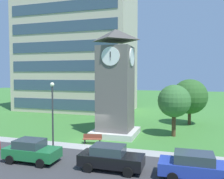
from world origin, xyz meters
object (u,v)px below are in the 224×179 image
(tree_by_building, at_px, (190,97))
(street_lamp, at_px, (53,109))
(park_bench, at_px, (92,139))
(parked_car_blue, at_px, (197,166))
(tree_near_tower, at_px, (174,101))
(parked_car_black, at_px, (111,157))
(parked_car_green, at_px, (32,151))
(clock_tower, at_px, (116,88))

(tree_by_building, bearing_deg, street_lamp, -126.74)
(park_bench, height_order, parked_car_blue, parked_car_blue)
(parked_car_blue, bearing_deg, park_bench, 148.98)
(tree_near_tower, relative_size, parked_car_blue, 1.15)
(street_lamp, height_order, parked_car_blue, street_lamp)
(tree_by_building, distance_m, parked_car_blue, 17.84)
(parked_car_black, bearing_deg, parked_car_green, -177.31)
(parked_car_green, xyz_separation_m, parked_car_blue, (11.75, 0.35, 0.00))
(street_lamp, height_order, parked_car_black, street_lamp)
(clock_tower, height_order, parked_car_blue, clock_tower)
(park_bench, xyz_separation_m, parked_car_black, (3.60, -5.60, 0.40))
(street_lamp, height_order, tree_by_building, tree_by_building)
(park_bench, distance_m, street_lamp, 5.04)
(clock_tower, xyz_separation_m, parked_car_blue, (8.02, -9.29, -4.26))
(parked_car_blue, bearing_deg, parked_car_black, -179.36)
(street_lamp, height_order, parked_car_green, street_lamp)
(parked_car_green, relative_size, parked_car_blue, 0.86)
(parked_car_blue, bearing_deg, clock_tower, 130.79)
(parked_car_black, height_order, parked_car_blue, same)
(park_bench, bearing_deg, parked_car_green, -113.40)
(tree_near_tower, height_order, parked_car_black, tree_near_tower)
(tree_near_tower, bearing_deg, parked_car_blue, -79.59)
(tree_by_building, bearing_deg, parked_car_black, -106.66)
(park_bench, bearing_deg, parked_car_blue, -31.02)
(park_bench, xyz_separation_m, parked_car_blue, (9.21, -5.54, 0.40))
(clock_tower, bearing_deg, parked_car_green, -111.19)
(tree_near_tower, bearing_deg, parked_car_green, -131.62)
(tree_near_tower, xyz_separation_m, parked_car_black, (-3.65, -10.73, -2.90))
(street_lamp, relative_size, parked_car_green, 1.43)
(parked_car_black, relative_size, parked_car_blue, 0.93)
(parked_car_green, xyz_separation_m, parked_car_black, (6.14, 0.29, 0.00))
(clock_tower, height_order, street_lamp, clock_tower)
(parked_car_green, distance_m, parked_car_black, 6.15)
(clock_tower, height_order, parked_car_black, clock_tower)
(park_bench, height_order, parked_car_green, parked_car_green)
(tree_by_building, bearing_deg, tree_near_tower, -103.29)
(street_lamp, relative_size, parked_car_blue, 1.23)
(tree_by_building, relative_size, tree_near_tower, 1.09)
(clock_tower, relative_size, street_lamp, 1.93)
(clock_tower, bearing_deg, parked_car_blue, -49.21)
(parked_car_green, bearing_deg, clock_tower, 68.81)
(park_bench, distance_m, tree_by_building, 15.34)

